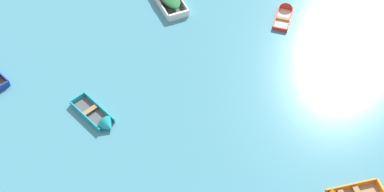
% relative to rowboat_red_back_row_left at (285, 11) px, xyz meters
% --- Properties ---
extents(rowboat_red_back_row_left, '(1.17, 2.80, 0.86)m').
position_rel_rowboat_red_back_row_left_xyz_m(rowboat_red_back_row_left, '(0.00, 0.00, 0.00)').
color(rowboat_red_back_row_left, beige).
rests_on(rowboat_red_back_row_left, ground_plane).
extents(rowboat_turquoise_near_right, '(3.01, 2.40, 0.89)m').
position_rel_rowboat_red_back_row_left_xyz_m(rowboat_turquoise_near_right, '(-8.51, -11.16, 0.03)').
color(rowboat_turquoise_near_right, '#4C4C51').
rests_on(rowboat_turquoise_near_right, ground_plane).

